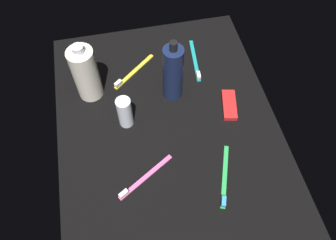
{
  "coord_description": "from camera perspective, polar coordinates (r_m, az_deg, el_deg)",
  "views": [
    {
      "loc": [
        -49.74,
        10.47,
        83.81
      ],
      "look_at": [
        0.0,
        0.0,
        3.0
      ],
      "focal_mm": 35.72,
      "sensor_mm": 36.0,
      "label": 1
    }
  ],
  "objects": [
    {
      "name": "toothbrush_green",
      "position": [
        0.91,
        9.64,
        -9.94
      ],
      "size": [
        17.3,
        7.36,
        2.1
      ],
      "color": "green",
      "rests_on": "ground_plane"
    },
    {
      "name": "ground_plane",
      "position": [
        0.99,
        -0.0,
        -1.11
      ],
      "size": [
        84.0,
        64.0,
        1.2
      ],
      "primitive_type": "cube",
      "color": "black"
    },
    {
      "name": "toothbrush_pink",
      "position": [
        0.9,
        -4.33,
        -10.0
      ],
      "size": [
        10.3,
        16.05,
        2.1
      ],
      "color": "#E55999",
      "rests_on": "ground_plane"
    },
    {
      "name": "bodywash_bottle",
      "position": [
        1.01,
        -13.87,
        7.73
      ],
      "size": [
        7.53,
        7.53,
        20.03
      ],
      "color": "silver",
      "rests_on": "ground_plane"
    },
    {
      "name": "lotion_bottle",
      "position": [
        0.97,
        0.85,
        8.06
      ],
      "size": [
        5.92,
        5.92,
        21.75
      ],
      "color": "#141E40",
      "rests_on": "ground_plane"
    },
    {
      "name": "toothbrush_teal",
      "position": [
        1.12,
        4.69,
        9.83
      ],
      "size": [
        18.03,
        3.0,
        2.1
      ],
      "color": "teal",
      "rests_on": "ground_plane"
    },
    {
      "name": "snack_bar_red",
      "position": [
        1.03,
        10.4,
        2.55
      ],
      "size": [
        11.03,
        6.19,
        1.5
      ],
      "primitive_type": "cube",
      "rotation": [
        0.0,
        0.0,
        -0.22
      ],
      "color": "red",
      "rests_on": "ground_plane"
    },
    {
      "name": "deodorant_stick",
      "position": [
        0.95,
        -7.37,
        1.32
      ],
      "size": [
        4.21,
        4.21,
        10.58
      ],
      "primitive_type": "cylinder",
      "color": "silver",
      "rests_on": "ground_plane"
    },
    {
      "name": "toothbrush_yellow",
      "position": [
        1.1,
        -6.17,
        8.02
      ],
      "size": [
        12.43,
        14.61,
        2.1
      ],
      "color": "yellow",
      "rests_on": "ground_plane"
    }
  ]
}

